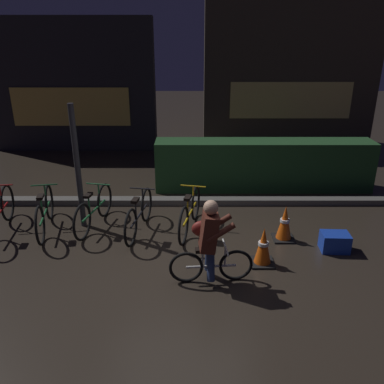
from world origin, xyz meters
The scene contains 14 objects.
ground_plane centered at (0.00, 0.00, 0.00)m, with size 40.00×40.00×0.00m, color #2D261E.
sidewalk_curb centered at (0.00, 2.20, 0.06)m, with size 12.00×0.24×0.12m, color #56544F.
hedge_row centered at (1.80, 3.10, 0.55)m, with size 4.80×0.70×1.11m, color #214723.
storefront_left centered at (-3.33, 6.50, 1.87)m, with size 4.88×0.54×3.77m.
storefront_right centered at (3.23, 7.20, 2.55)m, with size 5.32×0.54×5.13m.
street_post centered at (-1.79, 1.20, 1.11)m, with size 0.10×0.10×2.22m, color #2D2D33.
parked_bike_left_mid centered at (-2.40, 1.01, 0.35)m, with size 0.46×1.66×0.77m.
parked_bike_center_left centered at (-1.56, 1.15, 0.34)m, with size 0.46×1.59×0.74m.
parked_bike_center_right centered at (-0.72, 0.94, 0.34)m, with size 0.46×1.59×0.74m.
parked_bike_right_mid centered at (0.17, 1.00, 0.35)m, with size 0.48×1.62×0.76m.
traffic_cone_near centered at (1.28, -0.10, 0.29)m, with size 0.36×0.36×0.60m.
traffic_cone_far centered at (1.77, 0.67, 0.30)m, with size 0.36×0.36×0.62m.
blue_crate centered at (2.51, 0.30, 0.15)m, with size 0.44×0.32×0.30m, color #193DB7.
cyclist centered at (0.44, -0.54, 0.63)m, with size 1.19×0.50×1.25m.
Camera 1 is at (0.20, -5.28, 3.25)m, focal length 36.67 mm.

